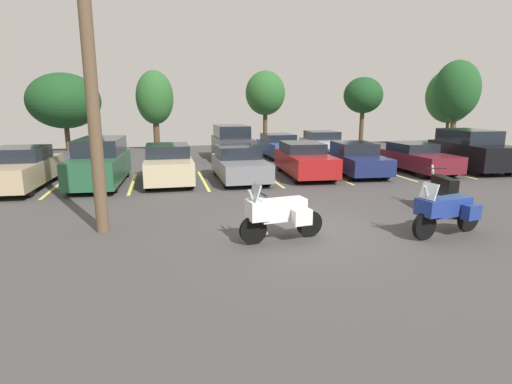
% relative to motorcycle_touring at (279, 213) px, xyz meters
% --- Properties ---
extents(ground, '(44.00, 44.00, 0.10)m').
position_rel_motorcycle_touring_xyz_m(ground, '(1.07, 0.55, -0.72)').
color(ground, '#423F3F').
extents(motorcycle_touring, '(2.12, 1.02, 1.42)m').
position_rel_motorcycle_touring_xyz_m(motorcycle_touring, '(0.00, 0.00, 0.00)').
color(motorcycle_touring, black).
rests_on(motorcycle_touring, ground).
extents(motorcycle_second, '(2.19, 1.07, 1.38)m').
position_rel_motorcycle_touring_xyz_m(motorcycle_second, '(4.08, -0.56, -0.01)').
color(motorcycle_second, black).
rests_on(motorcycle_second, ground).
extents(motorcycle_third, '(0.64, 2.14, 1.30)m').
position_rel_motorcycle_touring_xyz_m(motorcycle_third, '(5.56, 1.50, -0.05)').
color(motorcycle_third, black).
rests_on(motorcycle_third, ground).
extents(parking_stripes, '(26.00, 4.60, 0.01)m').
position_rel_motorcycle_touring_xyz_m(parking_stripes, '(0.46, 8.11, -0.67)').
color(parking_stripes, '#EAE066').
rests_on(parking_stripes, ground).
extents(car_tan, '(2.18, 4.89, 1.55)m').
position_rel_motorcycle_touring_xyz_m(car_tan, '(-7.95, 8.07, 0.08)').
color(car_tan, tan).
rests_on(car_tan, ground).
extents(car_green, '(2.04, 4.88, 1.82)m').
position_rel_motorcycle_touring_xyz_m(car_green, '(-5.04, 8.21, 0.22)').
color(car_green, '#235638').
rests_on(car_green, ground).
extents(car_champagne, '(1.85, 4.20, 1.54)m').
position_rel_motorcycle_touring_xyz_m(car_champagne, '(-2.40, 8.03, 0.07)').
color(car_champagne, '#C1B289').
rests_on(car_champagne, ground).
extents(car_grey, '(1.89, 4.31, 1.41)m').
position_rel_motorcycle_touring_xyz_m(car_grey, '(0.54, 7.94, 0.00)').
color(car_grey, slate).
rests_on(car_grey, ground).
extents(car_red, '(2.05, 4.60, 1.46)m').
position_rel_motorcycle_touring_xyz_m(car_red, '(3.51, 8.20, 0.06)').
color(car_red, maroon).
rests_on(car_red, ground).
extents(car_navy, '(2.13, 4.59, 1.43)m').
position_rel_motorcycle_touring_xyz_m(car_navy, '(5.98, 8.26, 0.01)').
color(car_navy, navy).
rests_on(car_navy, ground).
extents(car_maroon, '(1.97, 4.49, 1.34)m').
position_rel_motorcycle_touring_xyz_m(car_maroon, '(9.02, 8.10, -0.01)').
color(car_maroon, maroon).
rests_on(car_maroon, ground).
extents(car_black, '(2.20, 4.47, 1.93)m').
position_rel_motorcycle_touring_xyz_m(car_black, '(11.89, 7.99, 0.29)').
color(car_black, black).
rests_on(car_black, ground).
extents(car_far_charcoal, '(1.93, 4.42, 1.93)m').
position_rel_motorcycle_touring_xyz_m(car_far_charcoal, '(1.34, 14.44, 0.27)').
color(car_far_charcoal, '#38383D').
rests_on(car_far_charcoal, ground).
extents(car_far_blue, '(1.96, 4.29, 1.37)m').
position_rel_motorcycle_touring_xyz_m(car_far_blue, '(4.22, 14.65, 0.00)').
color(car_far_blue, '#2D519E').
rests_on(car_far_blue, ground).
extents(car_far_silver, '(2.12, 4.40, 1.47)m').
position_rel_motorcycle_touring_xyz_m(car_far_silver, '(7.10, 14.87, 0.04)').
color(car_far_silver, '#B7B7BC').
rests_on(car_far_silver, ground).
extents(utility_pole, '(0.95, 1.64, 8.71)m').
position_rel_motorcycle_touring_xyz_m(utility_pole, '(-4.17, 1.68, 3.80)').
color(utility_pole, brown).
rests_on(utility_pole, ground).
extents(tree_right, '(2.95, 2.95, 5.09)m').
position_rel_motorcycle_touring_xyz_m(tree_right, '(12.50, 20.52, 3.05)').
color(tree_right, '#4C3823').
rests_on(tree_right, ground).
extents(tree_center_left, '(2.93, 2.93, 5.51)m').
position_rel_motorcycle_touring_xyz_m(tree_center_left, '(5.06, 21.51, 3.19)').
color(tree_center_left, '#4C3823').
rests_on(tree_center_left, ground).
extents(tree_far_right, '(2.47, 2.47, 5.31)m').
position_rel_motorcycle_touring_xyz_m(tree_far_right, '(-2.94, 20.08, 2.83)').
color(tree_far_right, '#4C3823').
rests_on(tree_far_right, ground).
extents(tree_rear, '(3.89, 3.89, 5.96)m').
position_rel_motorcycle_touring_xyz_m(tree_rear, '(20.90, 21.55, 3.06)').
color(tree_rear, '#4C3823').
rests_on(tree_rear, ground).
extents(tree_center_right, '(4.68, 4.68, 5.13)m').
position_rel_motorcycle_touring_xyz_m(tree_center_right, '(-8.82, 21.08, 2.64)').
color(tree_center_right, '#4C3823').
rests_on(tree_center_right, ground).
extents(tree_left, '(3.20, 3.20, 6.17)m').
position_rel_motorcycle_touring_xyz_m(tree_left, '(18.23, 17.46, 3.40)').
color(tree_left, '#4C3823').
rests_on(tree_left, ground).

